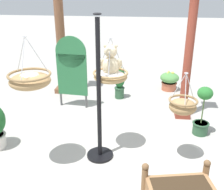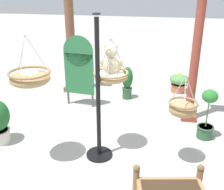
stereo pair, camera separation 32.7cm
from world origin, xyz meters
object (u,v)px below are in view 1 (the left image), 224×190
at_px(display_pole_central, 99,118).
at_px(greenhouse_pillar_left, 60,36).
at_px(teddy_bear, 111,62).
at_px(potted_plant_bushy_green, 202,113).
at_px(potted_plant_flowering_red, 169,81).
at_px(hanging_basket_with_teddy, 111,76).
at_px(hanging_basket_left_high, 30,80).
at_px(potted_plant_fern_front, 120,82).
at_px(hanging_basket_right_low, 183,106).
at_px(greenhouse_pillar_right, 189,50).
at_px(display_sign_board, 72,67).

distance_m(display_pole_central, greenhouse_pillar_left, 3.25).
distance_m(teddy_bear, potted_plant_bushy_green, 2.11).
bearing_deg(potted_plant_flowering_red, display_pole_central, -112.80).
height_order(hanging_basket_with_teddy, hanging_basket_left_high, hanging_basket_left_high).
height_order(potted_plant_fern_front, potted_plant_bushy_green, potted_plant_bushy_green).
distance_m(hanging_basket_right_low, potted_plant_flowering_red, 3.25).
relative_size(display_pole_central, hanging_basket_with_teddy, 3.32).
bearing_deg(potted_plant_fern_front, greenhouse_pillar_right, -30.45).
distance_m(hanging_basket_left_high, potted_plant_bushy_green, 3.18).
distance_m(teddy_bear, hanging_basket_left_high, 1.24).
height_order(teddy_bear, hanging_basket_left_high, hanging_basket_left_high).
bearing_deg(greenhouse_pillar_right, display_sign_board, 174.95).
distance_m(greenhouse_pillar_right, potted_plant_bushy_green, 1.28).
height_order(hanging_basket_right_low, potted_plant_fern_front, hanging_basket_right_low).
xyz_separation_m(hanging_basket_left_high, potted_plant_bushy_green, (2.74, 1.29, -0.99)).
height_order(display_pole_central, teddy_bear, display_pole_central).
bearing_deg(hanging_basket_left_high, hanging_basket_with_teddy, 28.17).
xyz_separation_m(greenhouse_pillar_right, potted_plant_bushy_green, (0.26, -0.72, -1.03)).
relative_size(display_pole_central, potted_plant_fern_front, 2.85).
relative_size(hanging_basket_with_teddy, potted_plant_fern_front, 0.86).
bearing_deg(greenhouse_pillar_left, potted_plant_flowering_red, 9.21).
relative_size(hanging_basket_with_teddy, greenhouse_pillar_right, 0.23).
relative_size(hanging_basket_right_low, greenhouse_pillar_left, 0.22).
bearing_deg(potted_plant_fern_front, greenhouse_pillar_left, 169.86).
distance_m(teddy_bear, potted_plant_flowering_red, 3.49).
height_order(display_pole_central, potted_plant_fern_front, display_pole_central).
distance_m(hanging_basket_with_teddy, potted_plant_fern_front, 2.47).
bearing_deg(hanging_basket_right_low, teddy_bear, 170.79).
xyz_separation_m(hanging_basket_with_teddy, greenhouse_pillar_left, (-1.58, 2.56, 0.13)).
height_order(potted_plant_flowering_red, potted_plant_bushy_green, potted_plant_bushy_green).
bearing_deg(display_sign_board, hanging_basket_with_teddy, -56.61).
distance_m(potted_plant_bushy_green, display_sign_board, 2.95).
relative_size(teddy_bear, potted_plant_fern_front, 0.64).
xyz_separation_m(potted_plant_bushy_green, display_sign_board, (-2.74, 0.94, 0.53)).
distance_m(display_pole_central, greenhouse_pillar_right, 2.41).
bearing_deg(greenhouse_pillar_right, hanging_basket_left_high, -140.96).
distance_m(hanging_basket_right_low, potted_plant_fern_front, 2.78).
relative_size(greenhouse_pillar_right, potted_plant_flowering_red, 5.90).
bearing_deg(hanging_basket_left_high, greenhouse_pillar_left, 99.06).
bearing_deg(greenhouse_pillar_right, hanging_basket_right_low, -99.25).
distance_m(display_pole_central, teddy_bear, 0.91).
relative_size(display_pole_central, teddy_bear, 4.48).
bearing_deg(potted_plant_flowering_red, potted_plant_bushy_green, -79.39).
relative_size(potted_plant_flowering_red, potted_plant_bushy_green, 0.54).
distance_m(display_pole_central, hanging_basket_with_teddy, 0.70).
xyz_separation_m(hanging_basket_with_teddy, display_sign_board, (-1.09, 1.65, -0.37)).
relative_size(teddy_bear, greenhouse_pillar_right, 0.17).
bearing_deg(greenhouse_pillar_left, hanging_basket_left_high, -80.94).
distance_m(hanging_basket_left_high, potted_plant_fern_front, 3.21).
height_order(hanging_basket_right_low, greenhouse_pillar_right, greenhouse_pillar_right).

